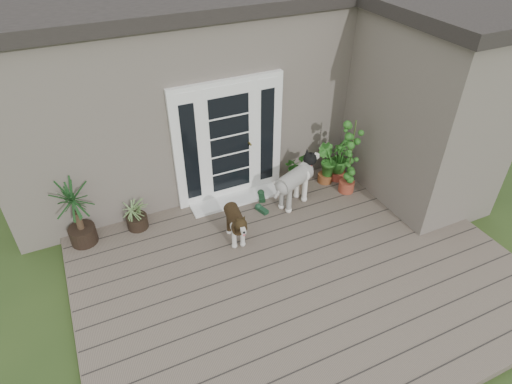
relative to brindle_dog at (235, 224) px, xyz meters
name	(u,v)px	position (x,y,z in m)	size (l,w,h in m)	color
deck	(301,276)	(0.58, -1.06, -0.37)	(6.20, 4.60, 0.12)	#6B5B4C
house_main	(199,77)	(0.58, 3.19, 1.12)	(7.40, 4.00, 3.10)	#665E54
house_wing	(426,114)	(3.48, 0.04, 1.12)	(1.60, 2.40, 3.10)	#665E54
roof_wing	(453,9)	(3.48, 0.04, 2.77)	(1.80, 2.60, 0.20)	#2D2826
door_unit	(229,142)	(0.38, 1.14, 0.77)	(1.90, 0.14, 2.15)	white
door_step	(235,199)	(0.38, 0.94, -0.28)	(1.60, 0.40, 0.05)	white
brindle_dog	(235,224)	(0.00, 0.00, 0.00)	(0.32, 0.74, 0.62)	#362613
white_dog	(294,186)	(1.26, 0.42, 0.08)	(0.40, 0.93, 0.78)	beige
spider_plant	(136,213)	(-1.33, 0.94, -0.01)	(0.55, 0.55, 0.59)	#99B871
yucca	(77,214)	(-2.17, 0.94, 0.25)	(0.77, 0.77, 1.11)	black
herb_a	(295,172)	(1.57, 0.94, -0.06)	(0.40, 0.40, 0.51)	#1B601F
herb_b	(326,169)	(2.13, 0.77, -0.03)	(0.37, 0.37, 0.56)	#225F1B
herb_c	(338,164)	(2.39, 0.77, 0.01)	(0.40, 0.40, 0.63)	#215017
sapling	(351,156)	(2.31, 0.36, 0.43)	(0.43, 0.43, 1.47)	#1B4D16
clog_left	(262,209)	(0.67, 0.46, -0.27)	(0.14, 0.29, 0.09)	#173922
clog_right	(262,196)	(0.83, 0.79, -0.26)	(0.15, 0.31, 0.09)	black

